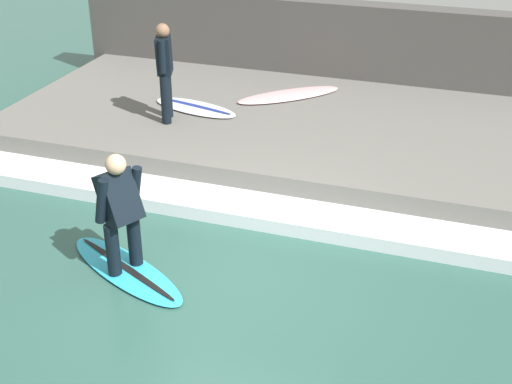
% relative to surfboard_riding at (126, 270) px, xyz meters
% --- Properties ---
extents(ground_plane, '(28.00, 28.00, 0.00)m').
position_rel_surfboard_riding_xyz_m(ground_plane, '(0.25, -1.24, -0.03)').
color(ground_plane, '#2D564C').
extents(concrete_ledge, '(4.40, 10.35, 0.46)m').
position_rel_surfboard_riding_xyz_m(concrete_ledge, '(4.34, -1.24, 0.20)').
color(concrete_ledge, '#66635E').
rests_on(concrete_ledge, ground_plane).
extents(back_wall, '(0.50, 10.87, 1.85)m').
position_rel_surfboard_riding_xyz_m(back_wall, '(6.79, -1.24, 0.89)').
color(back_wall, '#474442').
rests_on(back_wall, ground_plane).
extents(wave_foam_crest, '(0.73, 9.83, 0.19)m').
position_rel_surfboard_riding_xyz_m(wave_foam_crest, '(1.78, -1.24, 0.07)').
color(wave_foam_crest, silver).
rests_on(wave_foam_crest, ground_plane).
extents(surfboard_riding, '(1.41, 2.06, 0.07)m').
position_rel_surfboard_riding_xyz_m(surfboard_riding, '(0.00, 0.00, 0.00)').
color(surfboard_riding, '#2DADD1').
rests_on(surfboard_riding, ground_plane).
extents(surfer_riding, '(0.56, 0.58, 1.49)m').
position_rel_surfboard_riding_xyz_m(surfer_riding, '(-0.00, 0.00, 0.85)').
color(surfer_riding, black).
rests_on(surfer_riding, surfboard_riding).
extents(surfer_waiting_near, '(0.51, 0.35, 1.58)m').
position_rel_surfboard_riding_xyz_m(surfer_waiting_near, '(3.59, 1.10, 1.32)').
color(surfer_waiting_near, black).
rests_on(surfer_waiting_near, concrete_ledge).
extents(surfboard_waiting_near, '(0.95, 1.70, 0.07)m').
position_rel_surfboard_riding_xyz_m(surfboard_waiting_near, '(4.18, 0.86, 0.46)').
color(surfboard_waiting_near, silver).
rests_on(surfboard_waiting_near, concrete_ledge).
extents(surfboard_spare, '(1.75, 1.83, 0.06)m').
position_rel_surfboard_riding_xyz_m(surfboard_spare, '(5.28, -0.47, 0.46)').
color(surfboard_spare, beige).
rests_on(surfboard_spare, concrete_ledge).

